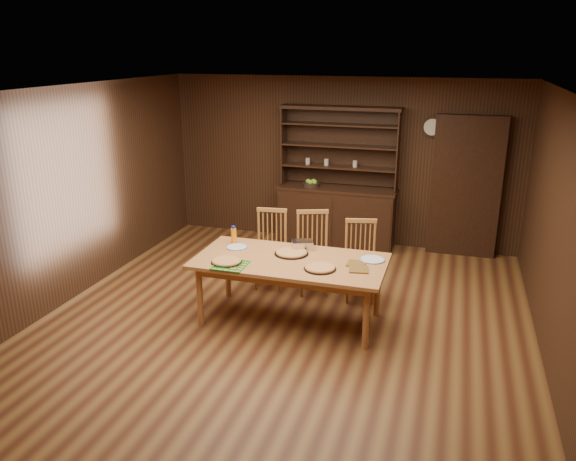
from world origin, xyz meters
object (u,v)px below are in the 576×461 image
(chair_left, at_px, (271,245))
(chair_center, at_px, (313,249))
(china_hutch, at_px, (337,209))
(juice_bottle, at_px, (234,235))
(chair_right, at_px, (360,257))
(dining_table, at_px, (290,265))

(chair_left, relative_size, chair_center, 0.98)
(china_hutch, bearing_deg, chair_left, -105.50)
(china_hutch, xyz_separation_m, juice_bottle, (-0.76, -2.40, 0.26))
(chair_left, distance_m, chair_center, 0.57)
(chair_left, bearing_deg, chair_center, -6.87)
(chair_right, bearing_deg, chair_left, 164.66)
(china_hutch, relative_size, juice_bottle, 9.81)
(chair_left, relative_size, chair_right, 1.02)
(chair_center, relative_size, juice_bottle, 4.73)
(chair_center, xyz_separation_m, juice_bottle, (-0.83, -0.61, 0.30))
(juice_bottle, bearing_deg, chair_right, 21.05)
(china_hutch, height_order, juice_bottle, china_hutch)
(china_hutch, xyz_separation_m, chair_right, (0.70, -1.84, -0.07))
(chair_center, bearing_deg, dining_table, -111.91)
(china_hutch, distance_m, dining_table, 2.72)
(dining_table, xyz_separation_m, chair_right, (0.65, 0.88, -0.15))
(dining_table, relative_size, chair_left, 2.09)
(chair_right, bearing_deg, china_hutch, 97.78)
(chair_left, bearing_deg, chair_right, -9.20)
(chair_right, bearing_deg, juice_bottle, -171.87)
(dining_table, bearing_deg, chair_center, 88.39)
(china_hutch, height_order, chair_right, china_hutch)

